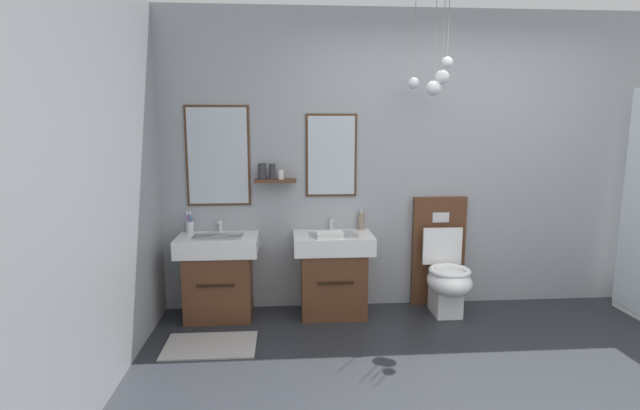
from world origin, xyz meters
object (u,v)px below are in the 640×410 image
(toothbrush_cup, at_px, (190,226))
(toilet, at_px, (444,270))
(folded_hand_towel, at_px, (330,235))
(vanity_sink_left, at_px, (219,274))
(soap_dispenser, at_px, (361,221))
(vanity_sink_right, at_px, (333,271))

(toothbrush_cup, bearing_deg, toilet, -4.15)
(toothbrush_cup, height_order, folded_hand_towel, toothbrush_cup)
(vanity_sink_left, bearing_deg, soap_dispenser, 7.42)
(toilet, height_order, toothbrush_cup, toilet)
(toothbrush_cup, bearing_deg, soap_dispenser, 0.37)
(toothbrush_cup, relative_size, folded_hand_towel, 0.85)
(vanity_sink_left, relative_size, toothbrush_cup, 3.82)
(soap_dispenser, xyz_separation_m, folded_hand_towel, (-0.31, -0.29, -0.06))
(vanity_sink_left, xyz_separation_m, vanity_sink_right, (0.98, 0.00, 0.00))
(folded_hand_towel, bearing_deg, toilet, 6.84)
(vanity_sink_right, bearing_deg, toilet, -0.50)
(vanity_sink_right, distance_m, soap_dispenser, 0.52)
(toilet, xyz_separation_m, toothbrush_cup, (-2.22, 0.16, 0.39))
(vanity_sink_left, height_order, folded_hand_towel, folded_hand_towel)
(vanity_sink_left, bearing_deg, toilet, -0.25)
(vanity_sink_left, xyz_separation_m, toilet, (1.96, -0.01, -0.00))
(vanity_sink_left, relative_size, folded_hand_towel, 3.24)
(vanity_sink_left, distance_m, vanity_sink_right, 0.98)
(toilet, bearing_deg, vanity_sink_right, 179.50)
(vanity_sink_right, distance_m, toothbrush_cup, 1.31)
(vanity_sink_left, relative_size, toilet, 0.71)
(toilet, relative_size, soap_dispenser, 5.44)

